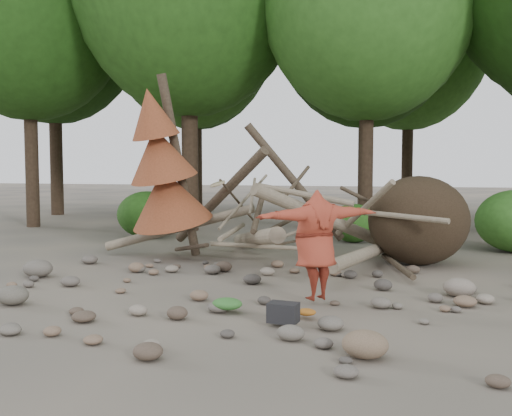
# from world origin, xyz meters

# --- Properties ---
(ground) EXTENTS (120.00, 120.00, 0.00)m
(ground) POSITION_xyz_m (0.00, 0.00, 0.00)
(ground) COLOR #514C44
(ground) RESTS_ON ground
(deadfall_pile) EXTENTS (8.55, 5.24, 3.30)m
(deadfall_pile) POSITION_xyz_m (2.02, 4.24, 0.95)
(deadfall_pile) COLOR #332619
(deadfall_pile) RESTS_ON ground
(dead_conifer) EXTENTS (2.06, 2.16, 4.35)m
(dead_conifer) POSITION_xyz_m (-3.12, 3.37, 2.11)
(dead_conifer) COLOR #4C3F30
(dead_conifer) RESTS_ON ground
(bush_left) EXTENTS (1.80, 1.80, 1.44)m
(bush_left) POSITION_xyz_m (-5.50, 7.20, 0.72)
(bush_left) COLOR #214C14
(bush_left) RESTS_ON ground
(bush_mid) EXTENTS (1.40, 1.40, 1.12)m
(bush_mid) POSITION_xyz_m (0.80, 7.80, 0.56)
(bush_mid) COLOR #2C611C
(bush_mid) RESTS_ON ground
(frisbee_thrower) EXTENTS (2.86, 1.81, 1.88)m
(frisbee_thrower) POSITION_xyz_m (1.06, 0.04, 0.95)
(frisbee_thrower) COLOR #993422
(frisbee_thrower) RESTS_ON ground
(backpack) EXTENTS (0.42, 0.30, 0.27)m
(backpack) POSITION_xyz_m (0.87, -1.35, 0.13)
(backpack) COLOR black
(backpack) RESTS_ON ground
(cloth_green) EXTENTS (0.46, 0.38, 0.17)m
(cloth_green) POSITION_xyz_m (-0.10, -0.86, 0.09)
(cloth_green) COLOR #306A2A
(cloth_green) RESTS_ON ground
(cloth_orange) EXTENTS (0.27, 0.22, 0.10)m
(cloth_orange) POSITION_xyz_m (1.10, -0.88, 0.05)
(cloth_orange) COLOR #9D591B
(cloth_orange) RESTS_ON ground
(boulder_front_left) EXTENTS (0.51, 0.46, 0.30)m
(boulder_front_left) POSITION_xyz_m (-3.51, -1.32, 0.15)
(boulder_front_left) COLOR #615C51
(boulder_front_left) RESTS_ON ground
(boulder_front_right) EXTENTS (0.53, 0.47, 0.32)m
(boulder_front_right) POSITION_xyz_m (2.05, -2.35, 0.16)
(boulder_front_right) COLOR #79624B
(boulder_front_right) RESTS_ON ground
(boulder_mid_right) EXTENTS (0.52, 0.47, 0.31)m
(boulder_mid_right) POSITION_xyz_m (3.29, 1.23, 0.16)
(boulder_mid_right) COLOR gray
(boulder_mid_right) RESTS_ON ground
(boulder_mid_left) EXTENTS (0.58, 0.53, 0.35)m
(boulder_mid_left) POSITION_xyz_m (-4.59, 0.73, 0.18)
(boulder_mid_left) COLOR #665F55
(boulder_mid_left) RESTS_ON ground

